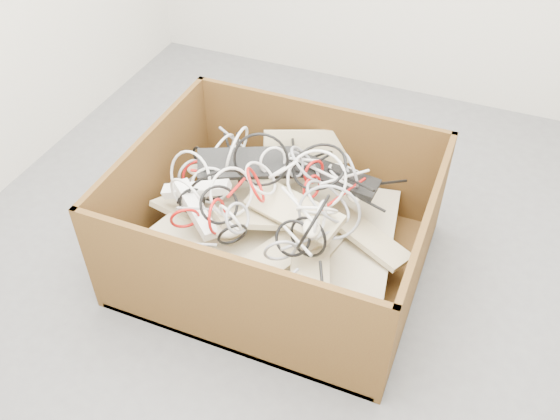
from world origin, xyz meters
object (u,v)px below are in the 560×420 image
at_px(power_strip_left, 196,189).
at_px(power_strip_right, 195,209).
at_px(cardboard_box, 275,240).
at_px(vga_plug, 328,232).

bearing_deg(power_strip_left, power_strip_right, -75.01).
height_order(cardboard_box, power_strip_right, cardboard_box).
xyz_separation_m(power_strip_right, vga_plug, (0.53, 0.08, -0.00)).
bearing_deg(power_strip_left, cardboard_box, -0.11).
distance_m(power_strip_left, power_strip_right, 0.10).
height_order(power_strip_left, vga_plug, power_strip_left).
bearing_deg(vga_plug, power_strip_right, -116.82).
bearing_deg(power_strip_left, vga_plug, -11.42).
relative_size(power_strip_right, vga_plug, 6.70).
bearing_deg(power_strip_right, vga_plug, 46.78).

